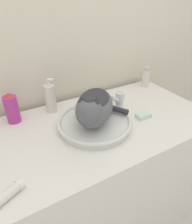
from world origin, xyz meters
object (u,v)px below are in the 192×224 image
object	(u,v)px
cat	(94,106)
cream_tube	(1,200)
deodorant_stick	(146,76)
spray_bottle_trigger	(12,109)
soap_bar	(143,116)
soap_pump_bottle	(51,98)
faucet	(119,100)

from	to	relation	value
cat	cream_tube	bearing A→B (deg)	-25.79
cat	deodorant_stick	world-z (taller)	cat
deodorant_stick	spray_bottle_trigger	xyz separation A→B (m)	(-0.88, -0.00, 0.00)
soap_bar	cream_tube	bearing A→B (deg)	-167.65
deodorant_stick	soap_pump_bottle	bearing A→B (deg)	180.00
soap_bar	cat	bearing A→B (deg)	171.51
cream_tube	soap_bar	distance (m)	0.74
faucet	spray_bottle_trigger	size ratio (longest dim) A/B	0.72
soap_bar	faucet	bearing A→B (deg)	114.36
soap_pump_bottle	soap_bar	xyz separation A→B (m)	(0.40, -0.30, -0.07)
soap_pump_bottle	cream_tube	world-z (taller)	soap_pump_bottle
cat	faucet	distance (m)	0.24
faucet	cream_tube	size ratio (longest dim) A/B	0.72
spray_bottle_trigger	soap_bar	world-z (taller)	spray_bottle_trigger
cat	soap_pump_bottle	bearing A→B (deg)	-115.16
cat	soap_pump_bottle	xyz separation A→B (m)	(-0.12, 0.26, -0.05)
spray_bottle_trigger	cream_tube	size ratio (longest dim) A/B	1.00
faucet	soap_pump_bottle	bearing A→B (deg)	-49.41
cat	soap_pump_bottle	size ratio (longest dim) A/B	1.73
soap_pump_bottle	faucet	bearing A→B (deg)	-26.40
cat	spray_bottle_trigger	bearing A→B (deg)	-89.12
faucet	cream_tube	bearing A→B (deg)	1.30
cream_tube	soap_bar	world-z (taller)	cream_tube
deodorant_stick	soap_bar	xyz separation A→B (m)	(-0.28, -0.30, -0.06)
spray_bottle_trigger	soap_pump_bottle	size ratio (longest dim) A/B	0.85
cat	soap_bar	xyz separation A→B (m)	(0.27, -0.04, -0.12)
faucet	soap_pump_bottle	xyz separation A→B (m)	(-0.33, 0.16, 0.02)
cat	faucet	world-z (taller)	cat
spray_bottle_trigger	cream_tube	xyz separation A→B (m)	(-0.13, -0.46, -0.06)
cat	faucet	size ratio (longest dim) A/B	2.85
cat	deodorant_stick	bearing A→B (deg)	155.58
spray_bottle_trigger	soap_bar	xyz separation A→B (m)	(0.60, -0.30, -0.06)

